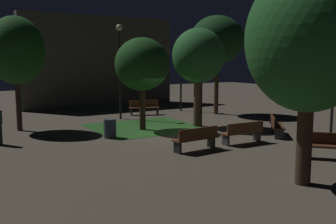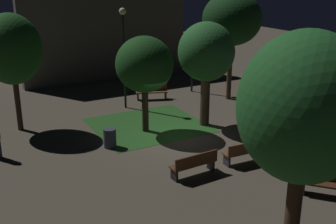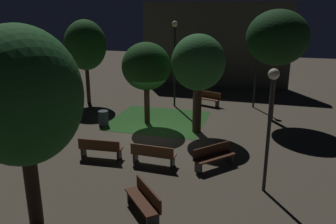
{
  "view_description": "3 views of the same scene",
  "coord_description": "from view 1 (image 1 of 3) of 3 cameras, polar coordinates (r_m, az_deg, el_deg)",
  "views": [
    {
      "loc": [
        -9.42,
        -14.77,
        3.32
      ],
      "look_at": [
        0.45,
        1.0,
        0.81
      ],
      "focal_mm": 41.33,
      "sensor_mm": 36.0,
      "label": 1
    },
    {
      "loc": [
        -8.48,
        -15.05,
        6.97
      ],
      "look_at": [
        -0.09,
        0.42,
        1.1
      ],
      "focal_mm": 44.87,
      "sensor_mm": 36.0,
      "label": 2
    },
    {
      "loc": [
        5.2,
        -15.81,
        6.18
      ],
      "look_at": [
        0.46,
        1.23,
        0.78
      ],
      "focal_mm": 37.55,
      "sensor_mm": 36.0,
      "label": 3
    }
  ],
  "objects": [
    {
      "name": "ground_plane",
      "position": [
        17.83,
        0.47,
        -3.06
      ],
      "size": [
        60.0,
        60.0,
        0.0
      ],
      "primitive_type": "plane",
      "color": "#4C4438"
    },
    {
      "name": "grass_lawn",
      "position": [
        19.36,
        -3.46,
        -2.2
      ],
      "size": [
        5.12,
        4.77,
        0.01
      ],
      "primitive_type": "cube",
      "color": "#23511E",
      "rests_on": "ground"
    },
    {
      "name": "bench_near_trees",
      "position": [
        14.24,
        4.18,
        -3.85
      ],
      "size": [
        1.82,
        0.58,
        0.88
      ],
      "color": "#512D19",
      "rests_on": "ground"
    },
    {
      "name": "bench_front_left",
      "position": [
        15.7,
        11.02,
        -2.89
      ],
      "size": [
        1.82,
        0.56,
        0.88
      ],
      "color": "brown",
      "rests_on": "ground"
    },
    {
      "name": "bench_path_side",
      "position": [
        17.68,
        15.59,
        -1.86
      ],
      "size": [
        1.55,
        1.67,
        0.88
      ],
      "color": "#422314",
      "rests_on": "ground"
    },
    {
      "name": "bench_lawn_edge",
      "position": [
        14.14,
        22.74,
        -4.51
      ],
      "size": [
        1.56,
        1.66,
        0.88
      ],
      "color": "#422314",
      "rests_on": "ground"
    },
    {
      "name": "bench_corner",
      "position": [
        23.62,
        -3.52,
        0.75
      ],
      "size": [
        1.85,
        1.07,
        0.88
      ],
      "color": "brown",
      "rests_on": "ground"
    },
    {
      "name": "tree_left_canopy",
      "position": [
        23.97,
        7.25,
        10.47
      ],
      "size": [
        3.26,
        3.26,
        6.0
      ],
      "color": "#423021",
      "rests_on": "ground"
    },
    {
      "name": "tree_right_canopy",
      "position": [
        10.73,
        20.1,
        9.95
      ],
      "size": [
        3.28,
        3.28,
        5.76
      ],
      "color": "#38281C",
      "rests_on": "ground"
    },
    {
      "name": "tree_tall_center",
      "position": [
        18.32,
        -3.84,
        6.98
      ],
      "size": [
        2.56,
        2.56,
        4.38
      ],
      "color": "#2D2116",
      "rests_on": "ground"
    },
    {
      "name": "tree_back_left",
      "position": [
        19.41,
        -21.53,
        8.41
      ],
      "size": [
        2.63,
        2.63,
        5.34
      ],
      "color": "#38281C",
      "rests_on": "ground"
    },
    {
      "name": "tree_near_wall",
      "position": [
        19.35,
        4.51,
        8.12
      ],
      "size": [
        2.6,
        2.6,
        4.9
      ],
      "color": "#38281C",
      "rests_on": "ground"
    },
    {
      "name": "lamp_post_plaza_west",
      "position": [
        25.23,
        1.93,
        6.37
      ],
      "size": [
        0.36,
        0.36,
        3.97
      ],
      "color": "black",
      "rests_on": "ground"
    },
    {
      "name": "lamp_post_path_center",
      "position": [
        18.15,
        23.33,
        5.83
      ],
      "size": [
        0.36,
        0.36,
        4.28
      ],
      "color": "black",
      "rests_on": "ground"
    },
    {
      "name": "lamp_post_plaza_east",
      "position": [
        21.88,
        -7.15,
        8.11
      ],
      "size": [
        0.36,
        0.36,
        5.28
      ],
      "color": "black",
      "rests_on": "ground"
    },
    {
      "name": "trash_bin",
      "position": [
        16.75,
        -8.55,
        -2.43
      ],
      "size": [
        0.53,
        0.53,
        0.81
      ],
      "primitive_type": "cylinder",
      "color": "#2D3842",
      "rests_on": "ground"
    },
    {
      "name": "building_wall_backdrop",
      "position": [
        28.42,
        -9.94,
        7.35
      ],
      "size": [
        11.33,
        0.8,
        6.43
      ],
      "primitive_type": "cube",
      "color": "#4C4742",
      "rests_on": "ground"
    }
  ]
}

